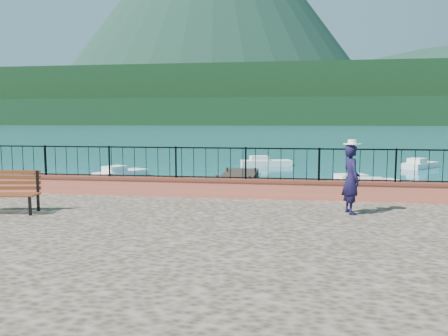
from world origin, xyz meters
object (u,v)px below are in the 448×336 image
(boat_0, at_px, (119,193))
(boat_2, at_px, (362,181))
(boat_4, at_px, (266,161))
(person, at_px, (351,179))
(boat_3, at_px, (121,171))
(boat_5, at_px, (420,163))
(park_bench, at_px, (0,201))
(boat_1, at_px, (382,186))

(boat_0, xyz_separation_m, boat_2, (11.19, 5.50, 0.00))
(boat_4, bearing_deg, person, -97.07)
(person, relative_size, boat_0, 0.48)
(boat_3, height_order, boat_5, same)
(park_bench, distance_m, person, 9.02)
(boat_1, xyz_separation_m, boat_5, (5.26, 12.39, 0.00))
(park_bench, height_order, person, person)
(person, height_order, boat_3, person)
(person, bearing_deg, boat_2, -25.05)
(park_bench, relative_size, boat_1, 0.54)
(boat_1, xyz_separation_m, boat_4, (-6.25, 12.48, 0.00))
(boat_3, bearing_deg, boat_2, -72.26)
(boat_2, bearing_deg, boat_4, 97.34)
(person, bearing_deg, boat_5, -34.15)
(boat_2, distance_m, boat_5, 12.31)
(park_bench, height_order, boat_4, park_bench)
(park_bench, xyz_separation_m, person, (8.91, 1.27, 0.57))
(park_bench, height_order, boat_0, park_bench)
(boat_4, bearing_deg, boat_1, -78.64)
(boat_2, relative_size, boat_4, 1.07)
(boat_0, distance_m, boat_3, 8.39)
(person, distance_m, boat_5, 24.46)
(boat_4, xyz_separation_m, boat_5, (11.51, -0.09, 0.00))
(boat_4, bearing_deg, boat_3, -150.47)
(boat_3, bearing_deg, boat_0, -131.89)
(boat_2, bearing_deg, boat_1, -86.95)
(park_bench, xyz_separation_m, boat_1, (11.85, 11.86, -1.12))
(boat_0, relative_size, boat_3, 1.06)
(boat_0, distance_m, boat_5, 23.63)
(boat_2, xyz_separation_m, boat_5, (5.93, 10.79, 0.00))
(person, xyz_separation_m, boat_4, (-3.32, 23.07, -1.69))
(park_bench, distance_m, boat_5, 29.70)
(boat_4, height_order, boat_5, same)
(boat_3, height_order, boat_4, same)
(boat_4, relative_size, boat_5, 1.16)
(boat_0, bearing_deg, boat_5, 27.60)
(person, height_order, boat_5, person)
(person, xyz_separation_m, boat_3, (-11.93, 14.52, -1.69))
(boat_1, relative_size, boat_5, 1.11)
(boat_2, xyz_separation_m, boat_3, (-14.20, 2.33, 0.00))
(park_bench, height_order, boat_5, park_bench)
(park_bench, xyz_separation_m, boat_3, (-3.02, 15.79, -1.12))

